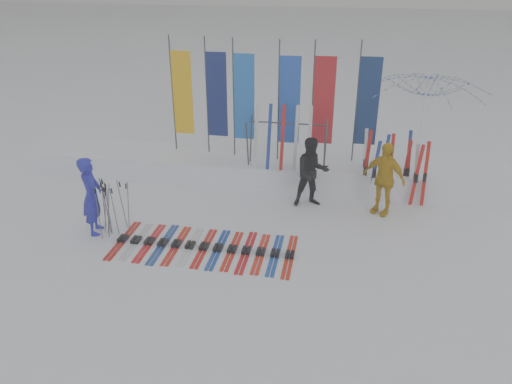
% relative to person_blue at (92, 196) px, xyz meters
% --- Properties ---
extents(ground, '(120.00, 120.00, 0.00)m').
position_rel_person_blue_xyz_m(ground, '(3.35, -0.98, -0.90)').
color(ground, white).
rests_on(ground, ground).
extents(snow_bank, '(14.00, 1.60, 0.60)m').
position_rel_person_blue_xyz_m(snow_bank, '(3.35, 3.62, -0.60)').
color(snow_bank, white).
rests_on(snow_bank, ground).
extents(person_blue, '(0.58, 0.74, 1.79)m').
position_rel_person_blue_xyz_m(person_blue, '(0.00, 0.00, 0.00)').
color(person_blue, '#1B1FA3').
rests_on(person_blue, ground).
extents(person_black, '(1.02, 0.89, 1.76)m').
position_rel_person_blue_xyz_m(person_black, '(4.65, 2.23, -0.02)').
color(person_black, black).
rests_on(person_black, ground).
extents(person_yellow, '(1.13, 0.89, 1.79)m').
position_rel_person_blue_xyz_m(person_yellow, '(6.35, 2.11, 0.00)').
color(person_yellow, gold).
rests_on(person_yellow, ground).
extents(tent_canopy, '(4.10, 4.14, 3.00)m').
position_rel_person_blue_xyz_m(tent_canopy, '(7.40, 4.53, 0.60)').
color(tent_canopy, white).
rests_on(tent_canopy, ground).
extents(ski_row, '(3.85, 1.70, 0.07)m').
position_rel_person_blue_xyz_m(ski_row, '(2.59, -0.27, -0.86)').
color(ski_row, '#AD160D').
rests_on(ski_row, ground).
extents(pole_cluster, '(0.72, 0.68, 1.22)m').
position_rel_person_blue_xyz_m(pole_cluster, '(0.35, 0.07, -0.31)').
color(pole_cluster, '#595B60').
rests_on(pole_cluster, ground).
extents(feather_flags, '(5.60, 0.30, 3.20)m').
position_rel_person_blue_xyz_m(feather_flags, '(3.30, 3.85, 1.35)').
color(feather_flags, '#383A3F').
rests_on(feather_flags, ground).
extents(ski_rack, '(2.04, 0.80, 1.23)m').
position_rel_person_blue_xyz_m(ski_rack, '(3.90, 3.22, 0.49)').
color(ski_rack, '#383A3F').
rests_on(ski_rack, ground).
extents(upright_skis, '(1.52, 0.92, 1.68)m').
position_rel_person_blue_xyz_m(upright_skis, '(6.65, 3.11, -0.09)').
color(upright_skis, navy).
rests_on(upright_skis, ground).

